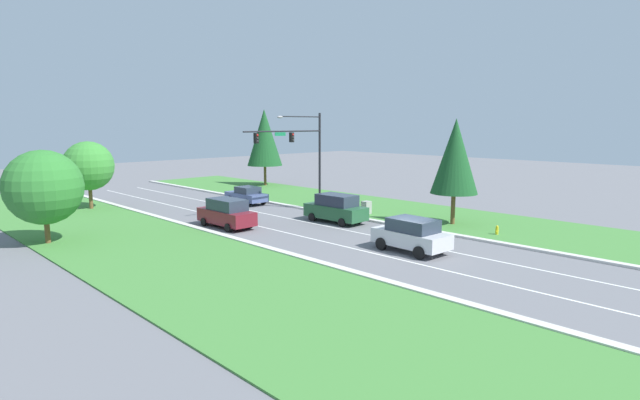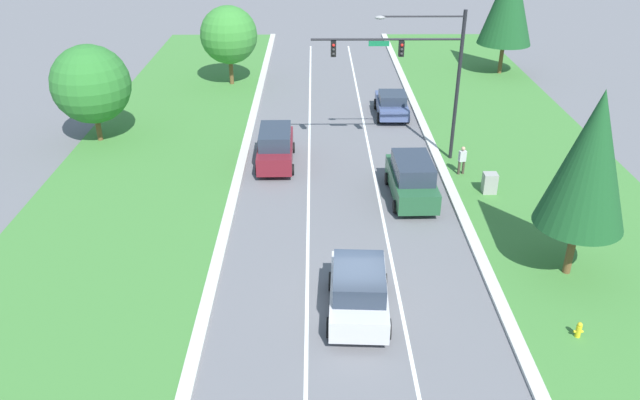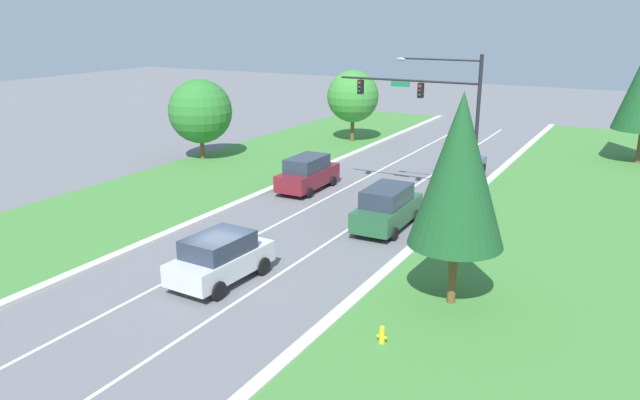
# 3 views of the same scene
# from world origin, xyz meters

# --- Properties ---
(ground_plane) EXTENTS (160.00, 160.00, 0.00)m
(ground_plane) POSITION_xyz_m (0.00, 0.00, 0.00)
(ground_plane) COLOR slate
(curb_strip_right) EXTENTS (0.50, 90.00, 0.15)m
(curb_strip_right) POSITION_xyz_m (5.65, 0.00, 0.07)
(curb_strip_right) COLOR beige
(curb_strip_right) RESTS_ON ground_plane
(curb_strip_left) EXTENTS (0.50, 90.00, 0.15)m
(curb_strip_left) POSITION_xyz_m (-5.65, 0.00, 0.07)
(curb_strip_left) COLOR beige
(curb_strip_left) RESTS_ON ground_plane
(grass_verge_right) EXTENTS (10.00, 90.00, 0.08)m
(grass_verge_right) POSITION_xyz_m (10.90, 0.00, 0.04)
(grass_verge_right) COLOR #427F38
(grass_verge_right) RESTS_ON ground_plane
(grass_verge_left) EXTENTS (10.00, 90.00, 0.08)m
(grass_verge_left) POSITION_xyz_m (-10.90, 0.00, 0.04)
(grass_verge_left) COLOR #427F38
(grass_verge_left) RESTS_ON ground_plane
(lane_stripe_inner_left) EXTENTS (0.14, 81.00, 0.01)m
(lane_stripe_inner_left) POSITION_xyz_m (-1.80, 0.00, 0.00)
(lane_stripe_inner_left) COLOR white
(lane_stripe_inner_left) RESTS_ON ground_plane
(lane_stripe_inner_right) EXTENTS (0.14, 81.00, 0.01)m
(lane_stripe_inner_right) POSITION_xyz_m (1.80, 0.00, 0.00)
(lane_stripe_inner_right) COLOR white
(lane_stripe_inner_right) RESTS_ON ground_plane
(traffic_signal_mast) EXTENTS (8.14, 0.41, 8.45)m
(traffic_signal_mast) POSITION_xyz_m (4.13, 13.93, 5.61)
(traffic_signal_mast) COLOR black
(traffic_signal_mast) RESTS_ON ground_plane
(forest_suv) EXTENTS (2.29, 5.10, 2.17)m
(forest_suv) POSITION_xyz_m (3.41, 9.11, 1.09)
(forest_suv) COLOR #235633
(forest_suv) RESTS_ON ground_plane
(silver_suv) EXTENTS (2.47, 4.66, 2.00)m
(silver_suv) POSITION_xyz_m (0.13, -0.25, 1.04)
(silver_suv) COLOR silver
(silver_suv) RESTS_ON ground_plane
(burgundy_suv) EXTENTS (2.16, 5.00, 2.11)m
(burgundy_suv) POSITION_xyz_m (-3.68, 13.40, 1.06)
(burgundy_suv) COLOR maroon
(burgundy_suv) RESTS_ON ground_plane
(slate_blue_sedan) EXTENTS (2.18, 4.52, 1.68)m
(slate_blue_sedan) POSITION_xyz_m (3.76, 21.16, 0.85)
(slate_blue_sedan) COLOR #475684
(slate_blue_sedan) RESTS_ON ground_plane
(utility_cabinet) EXTENTS (0.70, 0.60, 1.15)m
(utility_cabinet) POSITION_xyz_m (7.51, 9.52, 0.57)
(utility_cabinet) COLOR #9E9E99
(utility_cabinet) RESTS_ON ground_plane
(pedestrian) EXTENTS (0.42, 0.31, 1.69)m
(pedestrian) POSITION_xyz_m (6.53, 11.75, 0.94)
(pedestrian) COLOR #42382D
(pedestrian) RESTS_ON ground_plane
(fire_hydrant) EXTENTS (0.34, 0.20, 0.70)m
(fire_hydrant) POSITION_xyz_m (7.87, -1.80, 0.34)
(fire_hydrant) COLOR gold
(fire_hydrant) RESTS_ON ground_plane
(oak_near_left_tree) EXTENTS (4.31, 4.31, 6.03)m
(oak_near_left_tree) POSITION_xyz_m (-7.92, 28.36, 3.86)
(oak_near_left_tree) COLOR brown
(oak_near_left_tree) RESTS_ON ground_plane
(conifer_far_right_tree) EXTENTS (3.46, 3.46, 7.93)m
(conifer_far_right_tree) POSITION_xyz_m (8.92, 2.24, 5.14)
(conifer_far_right_tree) COLOR brown
(conifer_far_right_tree) RESTS_ON ground_plane
(oak_far_left_tree) EXTENTS (4.66, 4.66, 5.95)m
(oak_far_left_tree) POSITION_xyz_m (-14.73, 16.88, 3.61)
(oak_far_left_tree) COLOR brown
(oak_far_left_tree) RESTS_ON ground_plane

